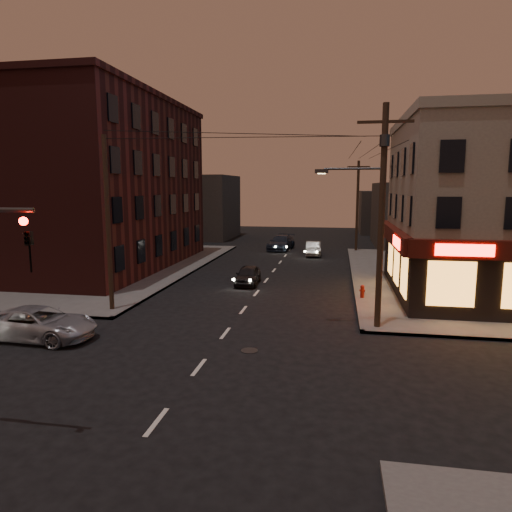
% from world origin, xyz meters
% --- Properties ---
extents(ground, '(120.00, 120.00, 0.00)m').
position_xyz_m(ground, '(0.00, 0.00, 0.00)').
color(ground, black).
rests_on(ground, ground).
extents(sidewalk_nw, '(24.00, 28.00, 0.15)m').
position_xyz_m(sidewalk_nw, '(-18.00, 19.00, 0.07)').
color(sidewalk_nw, '#514F4C').
rests_on(sidewalk_nw, ground).
extents(brick_apartment, '(12.00, 20.00, 13.00)m').
position_xyz_m(brick_apartment, '(-14.50, 19.00, 6.65)').
color(brick_apartment, '#421715').
rests_on(brick_apartment, sidewalk_nw).
extents(bg_building_ne_a, '(10.00, 12.00, 7.00)m').
position_xyz_m(bg_building_ne_a, '(14.00, 38.00, 3.50)').
color(bg_building_ne_a, '#3F3D3A').
rests_on(bg_building_ne_a, ground).
extents(bg_building_nw, '(9.00, 10.00, 8.00)m').
position_xyz_m(bg_building_nw, '(-13.00, 42.00, 4.00)').
color(bg_building_nw, '#3F3D3A').
rests_on(bg_building_nw, ground).
extents(bg_building_ne_b, '(8.00, 8.00, 6.00)m').
position_xyz_m(bg_building_ne_b, '(12.00, 52.00, 3.00)').
color(bg_building_ne_b, '#3F3D3A').
rests_on(bg_building_ne_b, ground).
extents(utility_pole_main, '(4.20, 0.44, 10.00)m').
position_xyz_m(utility_pole_main, '(6.68, 5.80, 5.76)').
color(utility_pole_main, '#382619').
rests_on(utility_pole_main, sidewalk_ne).
extents(utility_pole_far, '(0.26, 0.26, 9.00)m').
position_xyz_m(utility_pole_far, '(6.80, 32.00, 4.65)').
color(utility_pole_far, '#382619').
rests_on(utility_pole_far, sidewalk_ne).
extents(utility_pole_west, '(0.24, 0.24, 9.00)m').
position_xyz_m(utility_pole_west, '(-6.80, 6.50, 4.65)').
color(utility_pole_west, '#382619').
rests_on(utility_pole_west, sidewalk_nw).
extents(suv_cross, '(5.09, 2.50, 1.39)m').
position_xyz_m(suv_cross, '(-7.76, 1.83, 0.70)').
color(suv_cross, '#9E9FA7').
rests_on(suv_cross, ground).
extents(sedan_near, '(1.60, 3.73, 1.25)m').
position_xyz_m(sedan_near, '(-1.03, 14.53, 0.63)').
color(sedan_near, black).
rests_on(sedan_near, ground).
extents(sedan_mid, '(1.64, 4.11, 1.33)m').
position_xyz_m(sedan_mid, '(2.64, 28.60, 0.66)').
color(sedan_mid, slate).
rests_on(sedan_mid, ground).
extents(sedan_far, '(2.74, 5.43, 1.51)m').
position_xyz_m(sedan_far, '(-0.92, 32.06, 0.76)').
color(sedan_far, '#1B2536').
rests_on(sedan_far, ground).
extents(fire_hydrant, '(0.34, 0.34, 0.75)m').
position_xyz_m(fire_hydrant, '(6.40, 11.37, 0.56)').
color(fire_hydrant, maroon).
rests_on(fire_hydrant, sidewalk_ne).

